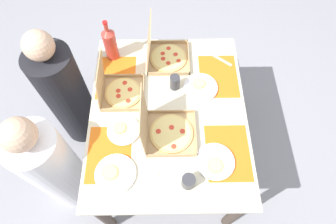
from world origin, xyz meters
TOP-DOWN VIEW (x-y plane):
  - ground_plane at (0.00, 0.00)m, footprint 6.00×6.00m
  - dining_table at (0.00, 0.00)m, footprint 1.25×1.01m
  - placemat_near_left at (-0.28, -0.35)m, footprint 0.36×0.26m
  - placemat_near_right at (0.28, -0.35)m, footprint 0.36×0.26m
  - placemat_far_left at (-0.28, 0.35)m, footprint 0.36×0.26m
  - placemat_far_right at (0.28, 0.35)m, footprint 0.36×0.26m
  - pizza_box_center at (-0.16, 0.02)m, footprint 0.30×0.32m
  - pizza_box_corner_right at (0.44, 0.02)m, footprint 0.30×0.30m
  - pizza_box_edge_far at (0.14, 0.32)m, footprint 0.28×0.28m
  - plate_far_right at (0.18, -0.22)m, footprint 0.23×0.23m
  - plate_near_left at (-0.34, -0.27)m, footprint 0.23×0.23m
  - plate_middle at (-0.40, 0.31)m, footprint 0.24×0.24m
  - plate_far_left at (-0.13, 0.28)m, footprint 0.20×0.20m
  - soda_bottle at (0.47, 0.39)m, footprint 0.09×0.09m
  - cup_red at (0.19, -0.05)m, footprint 0.07×0.07m
  - cup_spare at (-0.46, -0.11)m, footprint 0.08×0.08m
  - knife_by_far_left at (0.43, -0.37)m, footprint 0.14×0.18m
  - fork_by_near_left at (-0.47, 0.07)m, footprint 0.19×0.05m
  - knife_by_far_right at (-0.08, -0.33)m, footprint 0.02×0.21m
  - diner_left_seat at (-0.28, 0.76)m, footprint 0.32×0.32m
  - diner_right_seat at (0.28, 0.76)m, footprint 0.32×0.32m

SIDE VIEW (x-z plane):
  - ground_plane at x=0.00m, z-range 0.00..0.00m
  - diner_left_seat at x=-0.28m, z-range -0.06..1.08m
  - diner_right_seat at x=0.28m, z-range -0.06..1.11m
  - dining_table at x=0.00m, z-range 0.26..1.02m
  - placemat_near_left at x=-0.28m, z-range 0.76..0.76m
  - placemat_near_right at x=0.28m, z-range 0.76..0.76m
  - placemat_far_left at x=-0.28m, z-range 0.76..0.76m
  - placemat_far_right at x=0.28m, z-range 0.76..0.76m
  - knife_by_far_left at x=0.43m, z-range 0.76..0.76m
  - fork_by_near_left at x=-0.47m, z-range 0.76..0.76m
  - knife_by_far_right at x=-0.08m, z-range 0.76..0.76m
  - plate_far_right at x=0.18m, z-range 0.75..0.78m
  - plate_near_left at x=-0.34m, z-range 0.75..0.78m
  - plate_far_left at x=-0.13m, z-range 0.75..0.78m
  - plate_middle at x=-0.40m, z-range 0.75..0.78m
  - cup_spare at x=-0.46m, z-range 0.76..0.84m
  - pizza_box_edge_far at x=0.14m, z-range 0.65..0.96m
  - pizza_box_corner_right at x=0.44m, z-range 0.64..0.97m
  - pizza_box_center at x=-0.16m, z-range 0.64..0.98m
  - cup_red at x=0.19m, z-range 0.76..0.86m
  - soda_bottle at x=0.47m, z-range 0.73..1.05m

